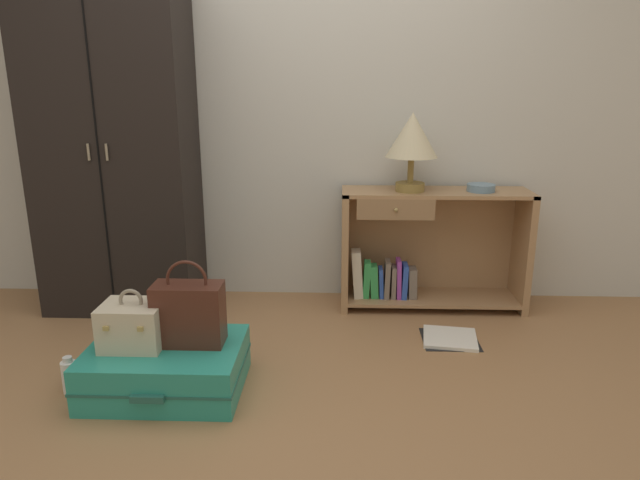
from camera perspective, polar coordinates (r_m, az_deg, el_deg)
The scene contains 11 objects.
ground_plane at distance 2.45m, azimuth -4.42°, elevation -17.59°, with size 9.00×9.00×0.00m, color #9E7047.
back_wall at distance 3.54m, azimuth -2.09°, elevation 15.00°, with size 6.40×0.10×2.60m, color beige.
wardrobe at distance 3.51m, azimuth -20.12°, elevation 8.83°, with size 0.89×0.47×1.96m.
bookshelf at distance 3.49m, azimuth 10.48°, elevation -0.97°, with size 1.11×0.34×0.73m.
table_lamp at distance 3.31m, azimuth 9.32°, elevation 10.15°, with size 0.30×0.30×0.45m.
bowl at distance 3.43m, azimuth 16.02°, elevation 5.11°, with size 0.16×0.16×0.04m, color slate.
suitcase_large at distance 2.68m, azimuth -15.31°, elevation -12.38°, with size 0.69×0.53×0.21m.
train_case at distance 2.63m, azimuth -18.42°, elevation -8.16°, with size 0.27×0.23×0.27m.
handbag at distance 2.57m, azimuth -13.17°, elevation -7.23°, with size 0.31×0.15×0.39m.
bottle at distance 2.81m, azimuth -24.07°, elevation -12.49°, with size 0.07×0.07×0.17m.
open_book_on_floor at distance 3.16m, azimuth 13.04°, elevation -9.70°, with size 0.32×0.30×0.02m.
Camera 1 is at (0.25, -2.03, 1.34)m, focal length 31.54 mm.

